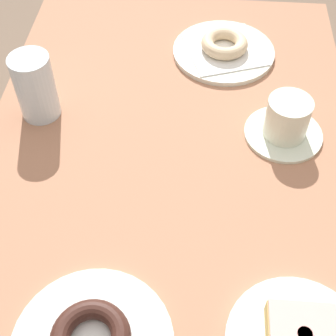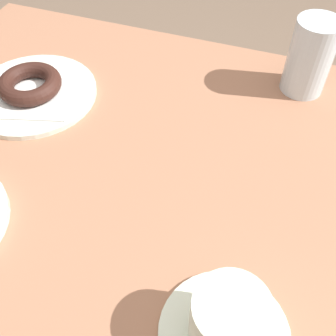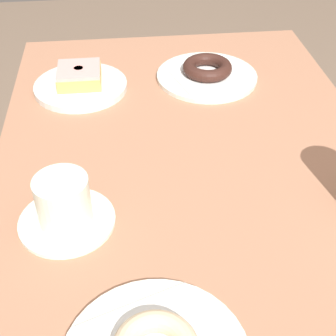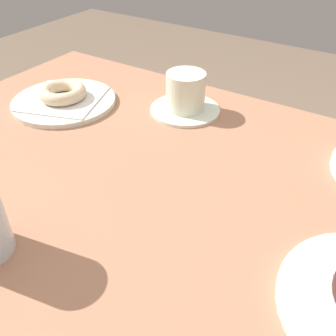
{
  "view_description": "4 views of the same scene",
  "coord_description": "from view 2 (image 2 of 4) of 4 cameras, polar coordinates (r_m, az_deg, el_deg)",
  "views": [
    {
      "loc": [
        -0.58,
        -0.05,
        1.46
      ],
      "look_at": [
        -0.03,
        -0.0,
        0.78
      ],
      "focal_mm": 52.38,
      "sensor_mm": 36.0,
      "label": 1
    },
    {
      "loc": [
        0.09,
        -0.39,
        1.23
      ],
      "look_at": [
        -0.04,
        -0.02,
        0.77
      ],
      "focal_mm": 42.36,
      "sensor_mm": 36.0,
      "label": 2
    },
    {
      "loc": [
        0.66,
        -0.12,
        1.3
      ],
      "look_at": [
        0.03,
        -0.05,
        0.78
      ],
      "focal_mm": 51.25,
      "sensor_mm": 36.0,
      "label": 3
    },
    {
      "loc": [
        -0.27,
        0.43,
        1.15
      ],
      "look_at": [
        0.01,
        0.0,
        0.77
      ],
      "focal_mm": 40.42,
      "sensor_mm": 36.0,
      "label": 4
    }
  ],
  "objects": [
    {
      "name": "donut_chocolate_ring",
      "position": [
        0.78,
        -19.28,
        11.37
      ],
      "size": [
        0.12,
        0.12,
        0.03
      ],
      "primitive_type": "torus",
      "color": "#381D17",
      "rests_on": "napkin_chocolate_ring"
    },
    {
      "name": "plate_chocolate_ring",
      "position": [
        0.8,
        -18.86,
        10.09
      ],
      "size": [
        0.24,
        0.24,
        0.01
      ],
      "primitive_type": "cylinder",
      "color": "silver",
      "rests_on": "table"
    },
    {
      "name": "table",
      "position": [
        0.69,
        3.35,
        -4.73
      ],
      "size": [
        1.18,
        0.74,
        0.75
      ],
      "color": "#A56F52",
      "rests_on": "ground_plane"
    },
    {
      "name": "water_glass",
      "position": [
        0.78,
        19.77,
        14.79
      ],
      "size": [
        0.08,
        0.08,
        0.14
      ],
      "primitive_type": "cylinder",
      "color": "silver",
      "rests_on": "table"
    },
    {
      "name": "napkin_chocolate_ring",
      "position": [
        0.79,
        -18.98,
        10.46
      ],
      "size": [
        0.2,
        0.2,
        0.0
      ],
      "primitive_type": "cube",
      "rotation": [
        0.0,
        0.0,
        0.29
      ],
      "color": "white",
      "rests_on": "plate_chocolate_ring"
    },
    {
      "name": "ground_plane",
      "position": [
        1.29,
        1.91,
        -22.29
      ],
      "size": [
        6.0,
        6.0,
        0.0
      ],
      "primitive_type": "plane",
      "color": "#76614E"
    },
    {
      "name": "coffee_cup",
      "position": [
        0.47,
        8.57,
        -21.21
      ],
      "size": [
        0.16,
        0.16,
        0.09
      ],
      "color": "silver",
      "rests_on": "table"
    }
  ]
}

